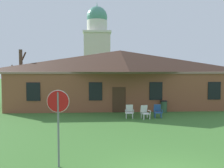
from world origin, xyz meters
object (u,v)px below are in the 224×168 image
stop_sign (58,112)px  lawn_chair_left_end (158,111)px  lawn_chair_near_door (145,112)px  trash_bin (164,106)px  lawn_chair_by_porch (129,111)px

stop_sign → lawn_chair_left_end: stop_sign is taller
lawn_chair_near_door → stop_sign: bearing=-119.7°
trash_bin → lawn_chair_by_porch: bearing=-146.5°
lawn_chair_by_porch → stop_sign: bearing=-113.0°
lawn_chair_by_porch → lawn_chair_near_door: size_ratio=1.00×
stop_sign → trash_bin: stop_sign is taller
stop_sign → trash_bin: 13.02m
stop_sign → lawn_chair_by_porch: bearing=67.0°
lawn_chair_by_porch → lawn_chair_left_end: size_ratio=1.00×
lawn_chair_left_end → trash_bin: bearing=63.4°
stop_sign → lawn_chair_left_end: (5.86, 8.83, -1.48)m
lawn_chair_near_door → trash_bin: (2.08, 2.46, -0.00)m
trash_bin → lawn_chair_near_door: bearing=-130.2°
stop_sign → lawn_chair_near_door: (4.83, 8.47, -1.48)m
lawn_chair_left_end → trash_bin: trash_bin is taller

